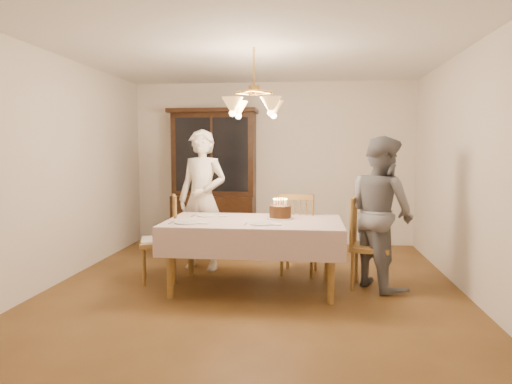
# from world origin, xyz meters

# --- Properties ---
(ground) EXTENTS (5.00, 5.00, 0.00)m
(ground) POSITION_xyz_m (0.00, 0.00, 0.00)
(ground) COLOR #583919
(ground) RESTS_ON ground
(room_shell) EXTENTS (5.00, 5.00, 5.00)m
(room_shell) POSITION_xyz_m (0.00, 0.00, 1.58)
(room_shell) COLOR white
(room_shell) RESTS_ON ground
(dining_table) EXTENTS (1.90, 1.10, 0.76)m
(dining_table) POSITION_xyz_m (0.00, 0.00, 0.68)
(dining_table) COLOR brown
(dining_table) RESTS_ON ground
(china_hutch) EXTENTS (1.38, 0.54, 2.16)m
(china_hutch) POSITION_xyz_m (-0.91, 2.25, 1.04)
(china_hutch) COLOR black
(china_hutch) RESTS_ON ground
(chair_far_side) EXTENTS (0.50, 0.49, 1.00)m
(chair_far_side) POSITION_xyz_m (0.48, 0.65, 0.44)
(chair_far_side) COLOR brown
(chair_far_side) RESTS_ON ground
(chair_left_end) EXTENTS (0.54, 0.55, 1.00)m
(chair_left_end) POSITION_xyz_m (-1.13, 0.17, 0.45)
(chair_left_end) COLOR brown
(chair_left_end) RESTS_ON ground
(chair_right_end) EXTENTS (0.51, 0.52, 1.00)m
(chair_right_end) POSITION_xyz_m (1.26, 0.18, 0.44)
(chair_right_end) COLOR brown
(chair_right_end) RESTS_ON ground
(elderly_woman) EXTENTS (0.74, 0.58, 1.78)m
(elderly_woman) POSITION_xyz_m (-0.75, 0.77, 0.89)
(elderly_woman) COLOR #F0E2CB
(elderly_woman) RESTS_ON ground
(adult_in_grey) EXTENTS (0.95, 1.02, 1.67)m
(adult_in_grey) POSITION_xyz_m (1.39, 0.23, 0.84)
(adult_in_grey) COLOR slate
(adult_in_grey) RESTS_ON ground
(birthday_cake) EXTENTS (0.30, 0.30, 0.23)m
(birthday_cake) POSITION_xyz_m (0.28, 0.16, 0.83)
(birthday_cake) COLOR white
(birthday_cake) RESTS_ON dining_table
(place_setting_near_left) EXTENTS (0.41, 0.26, 0.02)m
(place_setting_near_left) POSITION_xyz_m (-0.66, -0.28, 0.77)
(place_setting_near_left) COLOR white
(place_setting_near_left) RESTS_ON dining_table
(place_setting_near_right) EXTENTS (0.38, 0.23, 0.02)m
(place_setting_near_right) POSITION_xyz_m (0.12, -0.27, 0.77)
(place_setting_near_right) COLOR white
(place_setting_near_right) RESTS_ON dining_table
(place_setting_far_left) EXTENTS (0.41, 0.26, 0.02)m
(place_setting_far_left) POSITION_xyz_m (-0.55, 0.25, 0.77)
(place_setting_far_left) COLOR white
(place_setting_far_left) RESTS_ON dining_table
(chandelier) EXTENTS (0.62, 0.62, 0.73)m
(chandelier) POSITION_xyz_m (-0.00, -0.00, 1.98)
(chandelier) COLOR #BF8C3F
(chandelier) RESTS_ON ground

